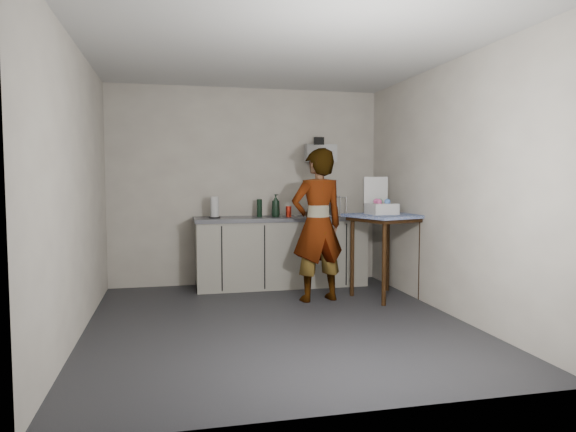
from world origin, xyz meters
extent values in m
plane|color=#26262B|center=(0.00, 0.00, 0.00)|extent=(4.00, 4.00, 0.00)
cube|color=beige|center=(0.00, 1.99, 1.30)|extent=(3.60, 0.02, 2.60)
cube|color=beige|center=(1.79, 0.00, 1.30)|extent=(0.02, 4.00, 2.60)
cube|color=beige|center=(-1.79, 0.00, 1.30)|extent=(0.02, 4.00, 2.60)
cube|color=silver|center=(0.00, 0.00, 2.60)|extent=(3.60, 4.00, 0.01)
cube|color=black|center=(0.40, 1.70, 0.04)|extent=(2.20, 0.52, 0.08)
cube|color=#A7A194|center=(0.40, 1.70, 0.43)|extent=(2.20, 0.58, 0.86)
cube|color=#54555F|center=(0.40, 1.70, 0.89)|extent=(2.24, 0.62, 0.05)
cube|color=black|center=(-0.40, 1.41, 0.43)|extent=(0.02, 0.01, 0.80)
cube|color=black|center=(0.13, 1.41, 0.43)|extent=(0.02, 0.01, 0.80)
cube|color=black|center=(0.67, 1.41, 0.43)|extent=(0.01, 0.01, 0.80)
cube|color=black|center=(1.20, 1.41, 0.43)|extent=(0.02, 0.01, 0.80)
cube|color=silver|center=(1.00, 1.92, 1.75)|extent=(0.42, 0.16, 0.24)
cube|color=silver|center=(1.00, 1.97, 1.61)|extent=(0.30, 0.06, 0.04)
cube|color=black|center=(0.95, 1.83, 1.91)|extent=(0.14, 0.02, 0.10)
cylinder|color=#321C0B|center=(1.29, 0.41, 0.45)|extent=(0.05, 0.05, 0.91)
cylinder|color=#321C0B|center=(1.82, 0.59, 0.45)|extent=(0.05, 0.05, 0.91)
cylinder|color=#321C0B|center=(1.11, 0.94, 0.45)|extent=(0.05, 0.05, 0.91)
cylinder|color=#321C0B|center=(1.64, 1.12, 0.45)|extent=(0.05, 0.05, 0.91)
cube|color=#321C0B|center=(1.47, 0.76, 0.93)|extent=(0.85, 0.85, 0.04)
cube|color=#1A3EA1|center=(1.47, 0.76, 0.97)|extent=(0.97, 0.97, 0.03)
imported|color=#B2A593|center=(0.64, 0.80, 0.87)|extent=(0.70, 0.53, 1.75)
imported|color=black|center=(0.33, 1.70, 1.06)|extent=(0.15, 0.15, 0.29)
cylinder|color=red|center=(0.50, 1.67, 0.98)|extent=(0.07, 0.07, 0.14)
cylinder|color=black|center=(0.12, 1.73, 1.03)|extent=(0.07, 0.07, 0.23)
cylinder|color=black|center=(-0.46, 1.67, 0.92)|extent=(0.15, 0.15, 0.01)
cylinder|color=silver|center=(-0.46, 1.67, 1.05)|extent=(0.10, 0.10, 0.26)
cube|color=silver|center=(1.08, 1.69, 0.92)|extent=(0.38, 0.28, 0.02)
cylinder|color=silver|center=(0.91, 1.56, 1.05)|extent=(0.01, 0.01, 0.24)
cylinder|color=silver|center=(1.25, 1.56, 1.05)|extent=(0.01, 0.01, 0.24)
cylinder|color=silver|center=(0.91, 1.81, 1.05)|extent=(0.01, 0.01, 0.24)
cylinder|color=silver|center=(1.25, 1.81, 1.05)|extent=(0.01, 0.01, 0.24)
cylinder|color=silver|center=(0.99, 1.69, 1.03)|extent=(0.05, 0.21, 0.21)
cylinder|color=silver|center=(1.06, 1.69, 1.03)|extent=(0.05, 0.21, 0.21)
cylinder|color=silver|center=(1.14, 1.69, 1.03)|extent=(0.05, 0.21, 0.21)
cube|color=silver|center=(1.41, 0.79, 0.99)|extent=(0.33, 0.33, 0.01)
cube|color=silver|center=(1.42, 0.64, 1.06)|extent=(0.31, 0.03, 0.11)
cube|color=silver|center=(1.41, 0.94, 1.06)|extent=(0.31, 0.03, 0.11)
cube|color=silver|center=(1.26, 0.78, 1.06)|extent=(0.03, 0.31, 0.11)
cube|color=silver|center=(1.57, 0.80, 1.06)|extent=(0.03, 0.31, 0.11)
cube|color=silver|center=(1.41, 0.95, 1.27)|extent=(0.31, 0.03, 0.31)
cylinder|color=silver|center=(1.41, 0.79, 1.06)|extent=(0.21, 0.21, 0.11)
sphere|color=#FD5DB1|center=(1.36, 0.75, 1.14)|extent=(0.07, 0.07, 0.07)
sphere|color=#5D99FE|center=(1.47, 0.75, 1.14)|extent=(0.07, 0.07, 0.07)
sphere|color=#60E988|center=(1.41, 0.84, 1.14)|extent=(0.07, 0.07, 0.07)
sphere|color=#FD5DB1|center=(1.37, 0.84, 1.14)|extent=(0.07, 0.07, 0.07)
camera|label=1|loc=(-0.99, -4.82, 1.40)|focal=32.00mm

